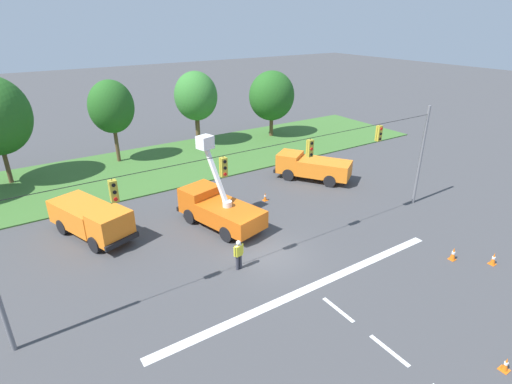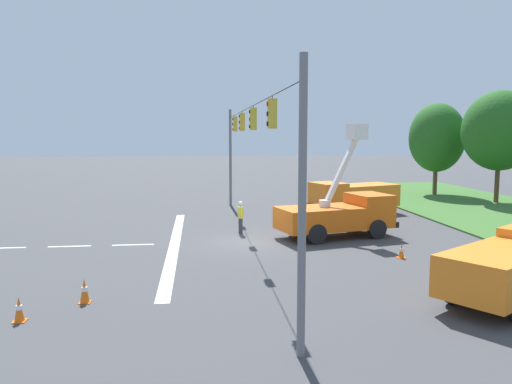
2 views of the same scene
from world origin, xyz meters
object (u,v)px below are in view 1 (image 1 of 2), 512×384
object	(u,v)px
traffic_cone_mid_left	(506,364)
traffic_cone_mid_right	(453,254)
tree_centre	(111,107)
traffic_cone_foreground_right	(265,197)
tree_east	(196,96)
road_worker	(239,253)
utility_truck_support_near	(91,218)
tree_far_east	(272,96)
traffic_cone_foreground_left	(494,259)
utility_truck_support_far	(312,166)
utility_truck_bucket_lift	(218,207)

from	to	relation	value
traffic_cone_mid_left	traffic_cone_mid_right	bearing A→B (deg)	46.12
tree_centre	traffic_cone_foreground_right	bearing A→B (deg)	-65.58
tree_east	traffic_cone_mid_right	bearing A→B (deg)	-85.12
road_worker	traffic_cone_mid_left	xyz separation A→B (m)	(5.15, -11.59, -0.70)
traffic_cone_foreground_right	traffic_cone_mid_left	xyz separation A→B (m)	(-1.06, -18.08, -0.01)
utility_truck_support_near	traffic_cone_foreground_right	size ratio (longest dim) A/B	10.22
tree_far_east	traffic_cone_foreground_left	world-z (taller)	tree_far_east
tree_centre	traffic_cone_mid_right	world-z (taller)	tree_centre
tree_east	road_worker	size ratio (longest dim) A/B	4.34
traffic_cone_foreground_right	traffic_cone_mid_right	distance (m)	13.16
tree_far_east	traffic_cone_foreground_right	size ratio (longest dim) A/B	11.31
utility_truck_support_far	road_worker	distance (m)	14.25
traffic_cone_foreground_left	tree_east	bearing A→B (deg)	97.41
utility_truck_support_near	traffic_cone_foreground_right	xyz separation A→B (m)	(11.98, -1.60, -0.92)
traffic_cone_foreground_left	traffic_cone_mid_left	xyz separation A→B (m)	(-6.91, -4.18, -0.07)
traffic_cone_foreground_right	utility_truck_support_near	bearing A→B (deg)	172.40
tree_centre	traffic_cone_foreground_left	world-z (taller)	tree_centre
traffic_cone_foreground_right	traffic_cone_mid_right	world-z (taller)	traffic_cone_mid_right
traffic_cone_foreground_right	traffic_cone_mid_right	xyz separation A→B (m)	(4.41, -12.39, 0.08)
traffic_cone_foreground_left	utility_truck_bucket_lift	bearing A→B (deg)	130.27
tree_centre	road_worker	xyz separation A→B (m)	(0.48, -21.23, -4.22)
utility_truck_bucket_lift	traffic_cone_foreground_right	world-z (taller)	utility_truck_bucket_lift
utility_truck_bucket_lift	road_worker	distance (m)	5.30
road_worker	traffic_cone_mid_left	world-z (taller)	road_worker
utility_truck_support_far	tree_east	bearing A→B (deg)	104.46
tree_centre	utility_truck_bucket_lift	bearing A→B (deg)	-83.06
tree_far_east	road_worker	size ratio (longest dim) A/B	4.13
utility_truck_bucket_lift	traffic_cone_foreground_left	xyz separation A→B (m)	(10.57, -12.48, -0.92)
traffic_cone_mid_right	tree_far_east	bearing A→B (deg)	77.13
tree_far_east	traffic_cone_mid_left	distance (m)	34.31
utility_truck_bucket_lift	tree_east	bearing A→B (deg)	68.33
utility_truck_support_far	traffic_cone_mid_right	distance (m)	13.83
utility_truck_bucket_lift	traffic_cone_mid_left	size ratio (longest dim) A/B	10.54
tree_east	traffic_cone_mid_left	xyz separation A→B (m)	(-3.08, -33.63, -4.87)
tree_centre	road_worker	size ratio (longest dim) A/B	4.31
tree_east	utility_truck_support_near	distance (m)	20.15
utility_truck_support_far	traffic_cone_foreground_left	world-z (taller)	utility_truck_support_far
tree_centre	traffic_cone_mid_right	size ratio (longest dim) A/B	9.59
tree_east	utility_truck_support_far	size ratio (longest dim) A/B	1.20
utility_truck_support_far	traffic_cone_foreground_left	distance (m)	15.28
traffic_cone_foreground_right	road_worker	bearing A→B (deg)	-133.73
tree_east	utility_truck_support_near	xyz separation A→B (m)	(-14.00, -13.96, -3.93)
traffic_cone_foreground_left	road_worker	bearing A→B (deg)	148.43
tree_east	utility_truck_support_far	distance (m)	15.20
utility_truck_support_far	traffic_cone_mid_left	distance (m)	20.59
utility_truck_bucket_lift	traffic_cone_foreground_left	world-z (taller)	utility_truck_bucket_lift
road_worker	traffic_cone_foreground_right	bearing A→B (deg)	46.27
tree_far_east	utility_truck_support_far	world-z (taller)	tree_far_east
tree_east	road_worker	distance (m)	23.90
tree_far_east	utility_truck_support_near	size ratio (longest dim) A/B	1.11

